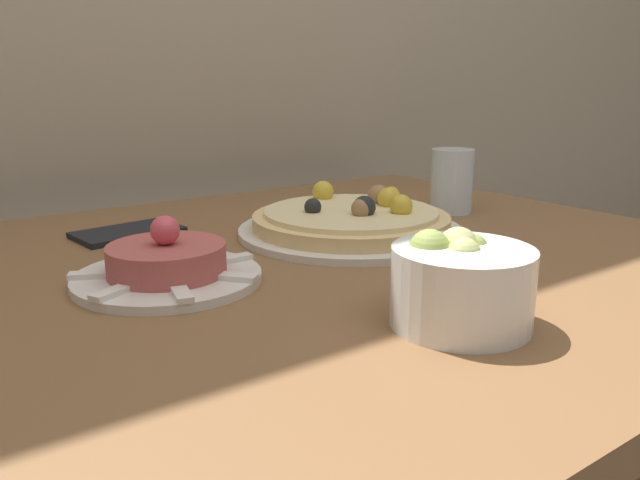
# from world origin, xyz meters

# --- Properties ---
(dining_table) EXTENTS (1.12, 0.90, 0.77)m
(dining_table) POSITION_xyz_m (0.00, 0.45, 0.67)
(dining_table) COLOR brown
(dining_table) RESTS_ON ground_plane
(pizza_plate) EXTENTS (0.32, 0.32, 0.06)m
(pizza_plate) POSITION_xyz_m (0.13, 0.51, 0.79)
(pizza_plate) COLOR silver
(pizza_plate) RESTS_ON dining_table
(tartare_plate) EXTENTS (0.21, 0.21, 0.07)m
(tartare_plate) POSITION_xyz_m (-0.17, 0.46, 0.79)
(tartare_plate) COLOR silver
(tartare_plate) RESTS_ON dining_table
(small_bowl) EXTENTS (0.13, 0.13, 0.09)m
(small_bowl) POSITION_xyz_m (-0.00, 0.19, 0.81)
(small_bowl) COLOR white
(small_bowl) RESTS_ON dining_table
(drinking_glass) EXTENTS (0.07, 0.07, 0.10)m
(drinking_glass) POSITION_xyz_m (0.36, 0.53, 0.83)
(drinking_glass) COLOR silver
(drinking_glass) RESTS_ON dining_table
(napkin) EXTENTS (0.15, 0.10, 0.01)m
(napkin) POSITION_xyz_m (-0.13, 0.69, 0.78)
(napkin) COLOR black
(napkin) RESTS_ON dining_table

